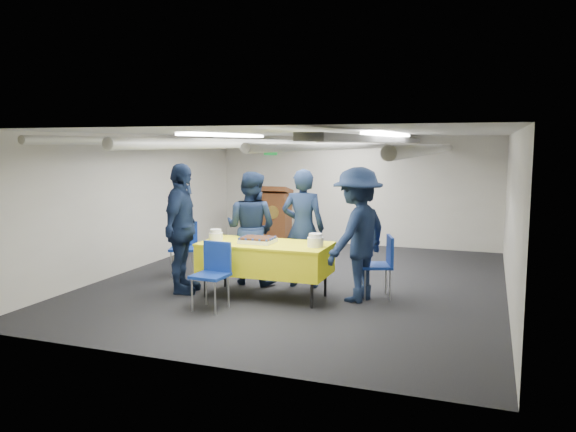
{
  "coord_description": "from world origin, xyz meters",
  "views": [
    {
      "loc": [
        2.7,
        -8.13,
        2.14
      ],
      "look_at": [
        -0.16,
        -0.2,
        1.05
      ],
      "focal_mm": 35.0,
      "sensor_mm": 36.0,
      "label": 1
    }
  ],
  "objects_px": {
    "podium": "(276,215)",
    "sailor_c": "(181,228)",
    "chair_right": "(382,260)",
    "serving_table": "(265,258)",
    "sailor_d": "(357,235)",
    "sailor_a": "(303,228)",
    "chair_near": "(213,268)",
    "sheet_cake": "(258,240)",
    "chair_left": "(184,243)",
    "sailor_b": "(251,228)"
  },
  "relations": [
    {
      "from": "sailor_d",
      "to": "chair_left",
      "type": "bearing_deg",
      "value": -80.11
    },
    {
      "from": "chair_right",
      "to": "chair_left",
      "type": "height_order",
      "value": "same"
    },
    {
      "from": "serving_table",
      "to": "sailor_a",
      "type": "height_order",
      "value": "sailor_a"
    },
    {
      "from": "chair_right",
      "to": "sailor_c",
      "type": "distance_m",
      "value": 2.88
    },
    {
      "from": "serving_table",
      "to": "sheet_cake",
      "type": "xyz_separation_m",
      "value": [
        -0.1,
        -0.03,
        0.25
      ]
    },
    {
      "from": "sailor_b",
      "to": "sailor_d",
      "type": "relative_size",
      "value": 0.94
    },
    {
      "from": "serving_table",
      "to": "sailor_b",
      "type": "height_order",
      "value": "sailor_b"
    },
    {
      "from": "chair_near",
      "to": "sailor_d",
      "type": "height_order",
      "value": "sailor_d"
    },
    {
      "from": "sailor_b",
      "to": "sailor_c",
      "type": "relative_size",
      "value": 0.92
    },
    {
      "from": "sheet_cake",
      "to": "sailor_d",
      "type": "distance_m",
      "value": 1.38
    },
    {
      "from": "chair_near",
      "to": "chair_right",
      "type": "xyz_separation_m",
      "value": [
        1.97,
        1.27,
        0.0
      ]
    },
    {
      "from": "sheet_cake",
      "to": "sailor_c",
      "type": "height_order",
      "value": "sailor_c"
    },
    {
      "from": "podium",
      "to": "sailor_c",
      "type": "bearing_deg",
      "value": -87.72
    },
    {
      "from": "chair_near",
      "to": "sailor_c",
      "type": "distance_m",
      "value": 1.06
    },
    {
      "from": "chair_right",
      "to": "sailor_c",
      "type": "height_order",
      "value": "sailor_c"
    },
    {
      "from": "chair_near",
      "to": "sailor_c",
      "type": "height_order",
      "value": "sailor_c"
    },
    {
      "from": "sheet_cake",
      "to": "sailor_a",
      "type": "bearing_deg",
      "value": 61.65
    },
    {
      "from": "sailor_b",
      "to": "sailor_d",
      "type": "height_order",
      "value": "sailor_d"
    },
    {
      "from": "chair_near",
      "to": "sailor_a",
      "type": "relative_size",
      "value": 0.49
    },
    {
      "from": "podium",
      "to": "chair_near",
      "type": "relative_size",
      "value": 1.44
    },
    {
      "from": "sailor_a",
      "to": "sailor_b",
      "type": "bearing_deg",
      "value": 0.81
    },
    {
      "from": "sheet_cake",
      "to": "chair_right",
      "type": "relative_size",
      "value": 0.55
    },
    {
      "from": "chair_right",
      "to": "sailor_d",
      "type": "bearing_deg",
      "value": -138.41
    },
    {
      "from": "chair_near",
      "to": "chair_left",
      "type": "relative_size",
      "value": 1.0
    },
    {
      "from": "sailor_d",
      "to": "sailor_a",
      "type": "bearing_deg",
      "value": -96.63
    },
    {
      "from": "sailor_d",
      "to": "podium",
      "type": "bearing_deg",
      "value": -125.31
    },
    {
      "from": "sailor_d",
      "to": "sailor_b",
      "type": "bearing_deg",
      "value": -82.37
    },
    {
      "from": "chair_near",
      "to": "podium",
      "type": "bearing_deg",
      "value": 101.39
    },
    {
      "from": "sailor_b",
      "to": "chair_left",
      "type": "bearing_deg",
      "value": -2.66
    },
    {
      "from": "sailor_b",
      "to": "sailor_c",
      "type": "bearing_deg",
      "value": 52.62
    },
    {
      "from": "chair_left",
      "to": "sailor_d",
      "type": "height_order",
      "value": "sailor_d"
    },
    {
      "from": "sailor_a",
      "to": "sailor_d",
      "type": "height_order",
      "value": "sailor_d"
    },
    {
      "from": "sheet_cake",
      "to": "sailor_b",
      "type": "height_order",
      "value": "sailor_b"
    },
    {
      "from": "podium",
      "to": "sailor_b",
      "type": "distance_m",
      "value": 3.53
    },
    {
      "from": "serving_table",
      "to": "podium",
      "type": "distance_m",
      "value": 4.29
    },
    {
      "from": "chair_near",
      "to": "sailor_d",
      "type": "bearing_deg",
      "value": 31.06
    },
    {
      "from": "chair_right",
      "to": "sailor_b",
      "type": "xyz_separation_m",
      "value": [
        -2.04,
        0.11,
        0.33
      ]
    },
    {
      "from": "sailor_a",
      "to": "sailor_d",
      "type": "distance_m",
      "value": 1.04
    },
    {
      "from": "chair_near",
      "to": "sailor_d",
      "type": "relative_size",
      "value": 0.48
    },
    {
      "from": "chair_right",
      "to": "serving_table",
      "type": "bearing_deg",
      "value": -160.8
    },
    {
      "from": "podium",
      "to": "sailor_d",
      "type": "distance_m",
      "value": 4.62
    },
    {
      "from": "chair_right",
      "to": "sailor_d",
      "type": "distance_m",
      "value": 0.55
    },
    {
      "from": "serving_table",
      "to": "chair_right",
      "type": "relative_size",
      "value": 2.08
    },
    {
      "from": "podium",
      "to": "chair_right",
      "type": "distance_m",
      "value": 4.59
    },
    {
      "from": "sailor_b",
      "to": "sailor_d",
      "type": "xyz_separation_m",
      "value": [
        1.75,
        -0.38,
        0.05
      ]
    },
    {
      "from": "sheet_cake",
      "to": "sailor_a",
      "type": "xyz_separation_m",
      "value": [
        0.41,
        0.76,
        0.08
      ]
    },
    {
      "from": "serving_table",
      "to": "sheet_cake",
      "type": "bearing_deg",
      "value": -165.82
    },
    {
      "from": "podium",
      "to": "serving_table",
      "type": "bearing_deg",
      "value": -71.04
    },
    {
      "from": "chair_right",
      "to": "sailor_a",
      "type": "xyz_separation_m",
      "value": [
        -1.23,
        0.2,
        0.36
      ]
    },
    {
      "from": "serving_table",
      "to": "podium",
      "type": "xyz_separation_m",
      "value": [
        -1.39,
        4.06,
        0.05
      ]
    }
  ]
}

